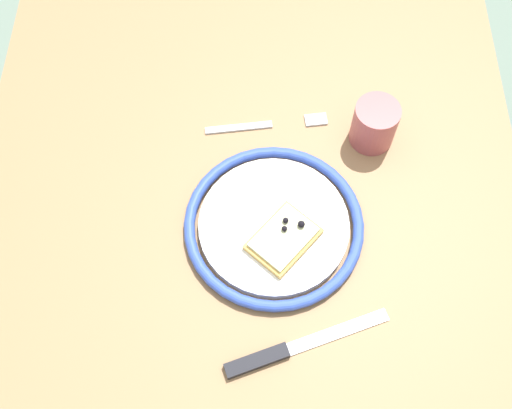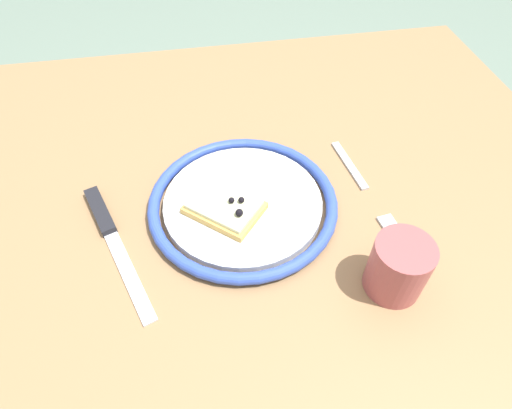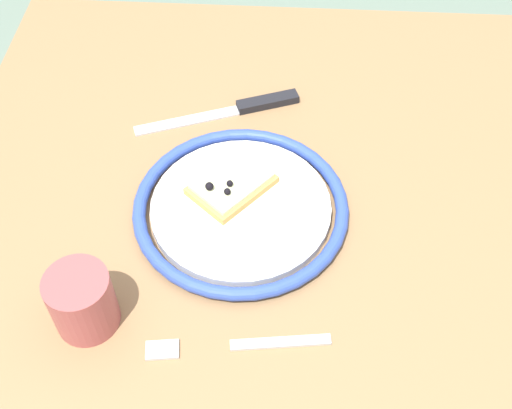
# 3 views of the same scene
# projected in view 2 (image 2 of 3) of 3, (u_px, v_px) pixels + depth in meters

# --- Properties ---
(ground_plane) EXTENTS (6.00, 6.00, 0.00)m
(ground_plane) POSITION_uv_depth(u_px,v_px,m) (265.00, 364.00, 1.19)
(ground_plane) COLOR slate
(dining_table) EXTENTS (0.99, 0.86, 0.72)m
(dining_table) POSITION_uv_depth(u_px,v_px,m) (271.00, 219.00, 0.71)
(dining_table) COLOR #936D47
(dining_table) RESTS_ON ground_plane
(plate) EXTENTS (0.27, 0.27, 0.02)m
(plate) POSITION_uv_depth(u_px,v_px,m) (243.00, 203.00, 0.61)
(plate) COLOR white
(plate) RESTS_ON dining_table
(pizza_slice_near) EXTENTS (0.12, 0.12, 0.03)m
(pizza_slice_near) POSITION_uv_depth(u_px,v_px,m) (225.00, 207.00, 0.59)
(pizza_slice_near) COLOR tan
(pizza_slice_near) RESTS_ON plate
(knife) EXTENTS (0.10, 0.23, 0.01)m
(knife) POSITION_uv_depth(u_px,v_px,m) (107.00, 227.00, 0.59)
(knife) COLOR silver
(knife) RESTS_ON dining_table
(fork) EXTENTS (0.04, 0.20, 0.00)m
(fork) POSITION_uv_depth(u_px,v_px,m) (363.00, 186.00, 0.64)
(fork) COLOR #BEBEBE
(fork) RESTS_ON dining_table
(cup) EXTENTS (0.07, 0.07, 0.08)m
(cup) POSITION_uv_depth(u_px,v_px,m) (398.00, 267.00, 0.50)
(cup) COLOR #A54C4C
(cup) RESTS_ON dining_table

